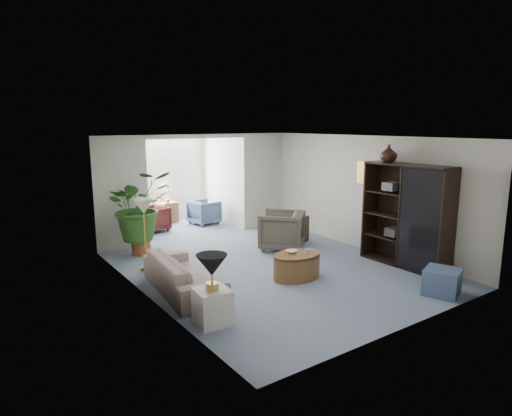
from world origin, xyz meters
TOP-DOWN VIEW (x-y plane):
  - floor at (0.00, 0.00)m, footprint 6.00×6.00m
  - sunroom_floor at (0.00, 4.10)m, footprint 2.60×2.60m
  - back_pier_left at (-1.90, 3.00)m, footprint 1.20×0.12m
  - back_pier_right at (1.90, 3.00)m, footprint 1.20×0.12m
  - back_header at (0.00, 3.00)m, footprint 2.60×0.12m
  - window_pane at (0.00, 5.18)m, footprint 2.20×0.02m
  - window_blinds at (0.00, 5.15)m, footprint 2.20×0.02m
  - framed_picture at (2.46, -0.10)m, footprint 0.04×0.50m
  - sofa at (-1.92, -0.03)m, footprint 0.99×2.09m
  - end_table at (-2.12, -1.38)m, footprint 0.50×0.50m
  - table_lamp at (-2.12, -1.38)m, footprint 0.44×0.44m
  - floor_lamp at (-2.06, 1.26)m, footprint 0.36×0.36m
  - coffee_table at (0.05, -0.62)m, footprint 1.02×1.02m
  - coffee_bowl at (-0.00, -0.52)m, footprint 0.22×0.22m
  - coffee_cup at (0.20, -0.72)m, footprint 0.10×0.10m
  - wingback_chair at (0.96, 0.98)m, footprint 1.30×1.31m
  - side_table_dark at (1.66, 1.28)m, footprint 0.61×0.56m
  - entertainment_cabinet at (2.23, -1.28)m, footprint 0.48×1.80m
  - cabinet_urn at (2.23, -0.78)m, footprint 0.33×0.33m
  - ottoman at (1.50, -2.57)m, footprint 0.68×0.68m
  - plant_pot at (-1.74, 2.39)m, footprint 0.40×0.40m
  - house_plant at (-1.74, 2.39)m, footprint 1.33×1.15m
  - sunroom_chair_blue at (0.75, 4.18)m, footprint 0.82×0.80m
  - sunroom_chair_maroon at (-0.75, 4.18)m, footprint 0.80×0.78m
  - sunroom_table at (-0.00, 4.93)m, footprint 0.51×0.43m
  - shelf_clutter at (2.18, -1.38)m, footprint 0.30×1.07m

SIDE VIEW (x-z plane):
  - floor at x=0.00m, z-range 0.00..0.00m
  - sunroom_floor at x=0.00m, z-range 0.00..0.00m
  - plant_pot at x=-1.74m, z-range 0.00..0.32m
  - ottoman at x=1.50m, z-range 0.00..0.42m
  - coffee_table at x=0.05m, z-range 0.00..0.45m
  - end_table at x=-2.12m, z-range 0.00..0.50m
  - sunroom_table at x=0.00m, z-range 0.00..0.57m
  - sofa at x=-1.92m, z-range 0.00..0.59m
  - side_table_dark at x=1.66m, z-range 0.00..0.60m
  - sunroom_chair_maroon at x=-0.75m, z-range 0.00..0.65m
  - sunroom_chair_blue at x=0.75m, z-range 0.00..0.66m
  - wingback_chair at x=0.96m, z-range 0.00..0.85m
  - coffee_bowl at x=0.00m, z-range 0.45..0.50m
  - coffee_cup at x=0.20m, z-range 0.45..0.54m
  - table_lamp at x=-2.12m, z-range 0.70..1.00m
  - entertainment_cabinet at x=2.23m, z-range 0.00..2.00m
  - house_plant at x=-1.74m, z-range 0.32..1.80m
  - shelf_clutter at x=2.18m, z-range 0.56..1.62m
  - back_pier_left at x=-1.90m, z-range 0.00..2.50m
  - back_pier_right at x=1.90m, z-range 0.00..2.50m
  - floor_lamp at x=-2.06m, z-range 1.11..1.39m
  - window_pane at x=0.00m, z-range 0.65..2.15m
  - window_blinds at x=0.00m, z-range 0.65..2.15m
  - framed_picture at x=2.46m, z-range 1.50..1.90m
  - cabinet_urn at x=2.23m, z-range 2.00..2.34m
  - back_header at x=0.00m, z-range 2.40..2.50m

